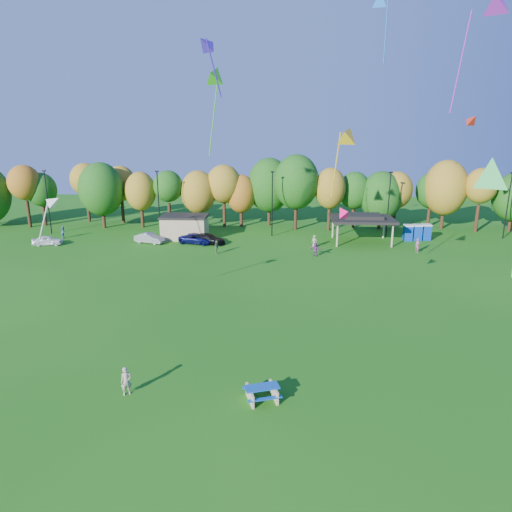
{
  "coord_description": "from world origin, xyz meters",
  "views": [
    {
      "loc": [
        2.87,
        -23.06,
        14.78
      ],
      "look_at": [
        1.43,
        6.0,
        6.59
      ],
      "focal_mm": 32.0,
      "sensor_mm": 36.0,
      "label": 1
    }
  ],
  "objects_px": {
    "kite_flyer": "(126,381)",
    "car_d": "(208,239)",
    "car_c": "(197,239)",
    "porta_potties": "(417,232)",
    "picnic_table": "(262,392)",
    "car_a": "(47,240)",
    "car_b": "(150,238)"
  },
  "relations": [
    {
      "from": "porta_potties",
      "to": "picnic_table",
      "type": "height_order",
      "value": "porta_potties"
    },
    {
      "from": "porta_potties",
      "to": "picnic_table",
      "type": "bearing_deg",
      "value": -116.81
    },
    {
      "from": "porta_potties",
      "to": "car_a",
      "type": "relative_size",
      "value": 1.01
    },
    {
      "from": "picnic_table",
      "to": "car_c",
      "type": "relative_size",
      "value": 0.49
    },
    {
      "from": "car_a",
      "to": "car_c",
      "type": "relative_size",
      "value": 0.78
    },
    {
      "from": "picnic_table",
      "to": "car_b",
      "type": "distance_m",
      "value": 39.13
    },
    {
      "from": "porta_potties",
      "to": "picnic_table",
      "type": "xyz_separation_m",
      "value": [
        -19.69,
        -38.97,
        -0.61
      ]
    },
    {
      "from": "kite_flyer",
      "to": "car_d",
      "type": "bearing_deg",
      "value": 63.11
    },
    {
      "from": "picnic_table",
      "to": "car_a",
      "type": "bearing_deg",
      "value": 113.63
    },
    {
      "from": "porta_potties",
      "to": "kite_flyer",
      "type": "distance_m",
      "value": 47.54
    },
    {
      "from": "picnic_table",
      "to": "car_d",
      "type": "bearing_deg",
      "value": 86.04
    },
    {
      "from": "picnic_table",
      "to": "car_c",
      "type": "distance_m",
      "value": 37.01
    },
    {
      "from": "car_a",
      "to": "car_b",
      "type": "height_order",
      "value": "car_b"
    },
    {
      "from": "kite_flyer",
      "to": "car_d",
      "type": "xyz_separation_m",
      "value": [
        -0.64,
        35.38,
        -0.18
      ]
    },
    {
      "from": "car_c",
      "to": "car_d",
      "type": "distance_m",
      "value": 1.55
    },
    {
      "from": "car_b",
      "to": "picnic_table",
      "type": "bearing_deg",
      "value": -137.51
    },
    {
      "from": "porta_potties",
      "to": "car_c",
      "type": "xyz_separation_m",
      "value": [
        -29.64,
        -3.33,
        -0.44
      ]
    },
    {
      "from": "car_c",
      "to": "kite_flyer",
      "type": "bearing_deg",
      "value": -161.63
    },
    {
      "from": "car_a",
      "to": "car_c",
      "type": "distance_m",
      "value": 19.43
    },
    {
      "from": "porta_potties",
      "to": "kite_flyer",
      "type": "relative_size",
      "value": 2.22
    },
    {
      "from": "car_b",
      "to": "car_d",
      "type": "height_order",
      "value": "same"
    },
    {
      "from": "picnic_table",
      "to": "kite_flyer",
      "type": "distance_m",
      "value": 7.78
    },
    {
      "from": "picnic_table",
      "to": "car_d",
      "type": "height_order",
      "value": "car_d"
    },
    {
      "from": "picnic_table",
      "to": "kite_flyer",
      "type": "height_order",
      "value": "kite_flyer"
    },
    {
      "from": "picnic_table",
      "to": "car_a",
      "type": "xyz_separation_m",
      "value": [
        -29.29,
        33.83,
        0.15
      ]
    },
    {
      "from": "porta_potties",
      "to": "car_d",
      "type": "height_order",
      "value": "porta_potties"
    },
    {
      "from": "porta_potties",
      "to": "car_a",
      "type": "xyz_separation_m",
      "value": [
        -48.99,
        -5.14,
        -0.46
      ]
    },
    {
      "from": "kite_flyer",
      "to": "car_c",
      "type": "distance_m",
      "value": 35.55
    },
    {
      "from": "kite_flyer",
      "to": "car_c",
      "type": "height_order",
      "value": "kite_flyer"
    },
    {
      "from": "picnic_table",
      "to": "porta_potties",
      "type": "bearing_deg",
      "value": 45.93
    },
    {
      "from": "car_a",
      "to": "kite_flyer",
      "type": "bearing_deg",
      "value": -157.25
    },
    {
      "from": "porta_potties",
      "to": "kite_flyer",
      "type": "bearing_deg",
      "value": -125.29
    }
  ]
}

